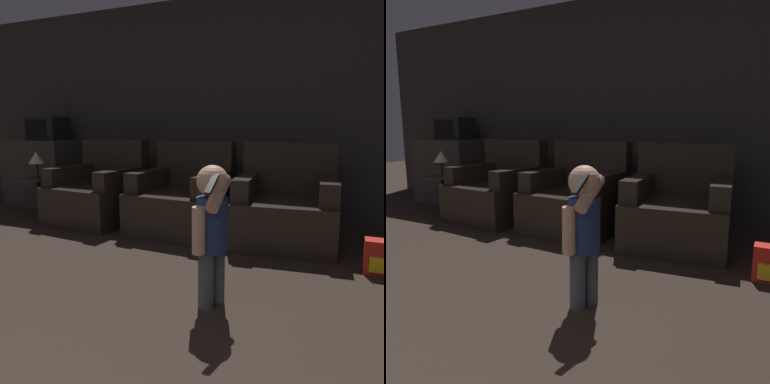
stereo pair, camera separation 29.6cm
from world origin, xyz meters
The scene contains 10 objects.
wall_back centered at (0.00, 4.50, 1.30)m, with size 8.40×0.05×2.60m.
armchair_left centered at (-1.35, 3.56, 0.32)m, with size 0.96×0.95×0.92m.
armchair_middle centered at (-0.29, 3.56, 0.32)m, with size 0.94×0.93×0.92m.
armchair_right centered at (0.76, 3.56, 0.32)m, with size 0.96×0.95×0.92m.
person_toddler centered at (0.56, 2.08, 0.51)m, with size 0.19×0.34×0.86m.
toy_backpack centered at (1.55, 3.04, 0.13)m, with size 0.24×0.17×0.26m.
kitchen_counter centered at (-2.62, 4.09, 0.45)m, with size 0.95×0.68×0.90m.
microwave centered at (-2.56, 4.09, 1.05)m, with size 0.49×0.35×0.31m.
side_table centered at (-2.21, 3.50, 0.38)m, with size 0.43×0.43×0.46m.
lamp centered at (-2.21, 3.50, 0.70)m, with size 0.18×0.18×0.32m.
Camera 1 is at (1.28, 0.06, 1.08)m, focal length 35.00 mm.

